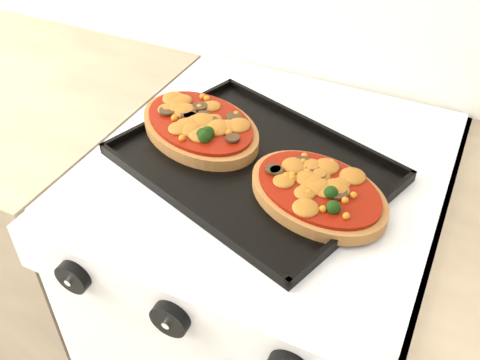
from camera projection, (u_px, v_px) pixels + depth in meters
The scene contains 7 objects.
stove at pixel (264, 314), 1.22m from camera, with size 0.60×0.60×0.91m, color silver.
control_panel at pixel (182, 310), 0.75m from camera, with size 0.60×0.02×0.09m, color silver.
knob_left at pixel (73, 277), 0.80m from camera, with size 0.06×0.06×0.02m, color black.
knob_center at pixel (170, 319), 0.74m from camera, with size 0.06×0.06×0.02m, color black.
baking_tray at pixel (253, 162), 0.90m from camera, with size 0.43×0.32×0.02m, color black.
pizza_left at pixel (200, 125), 0.96m from camera, with size 0.26×0.17×0.04m, color #A57138, non-canonical shape.
pizza_right at pixel (318, 191), 0.82m from camera, with size 0.23×0.16×0.03m, color #A57138, non-canonical shape.
Camera 1 is at (0.28, 1.01, 1.48)m, focal length 40.00 mm.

